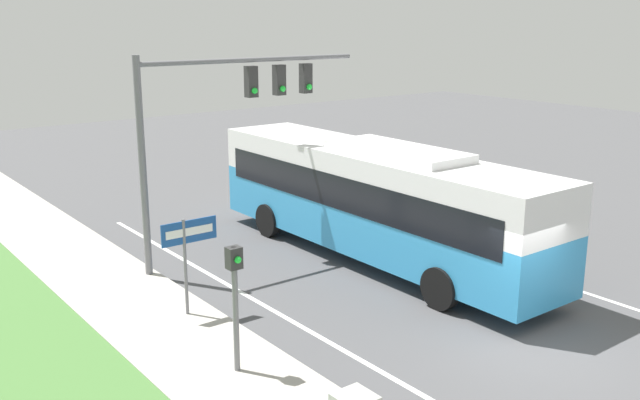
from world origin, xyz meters
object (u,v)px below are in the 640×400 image
at_px(bus, 374,196).
at_px(pedestrian_signal, 235,288).
at_px(signal_gantry, 225,108).
at_px(street_sign, 188,246).

relative_size(bus, pedestrian_signal, 4.54).
height_order(signal_gantry, pedestrian_signal, signal_gantry).
xyz_separation_m(signal_gantry, street_sign, (-2.93, -3.15, -2.73)).
relative_size(bus, signal_gantry, 1.71).
distance_m(bus, street_sign, 6.39).
xyz_separation_m(bus, signal_gantry, (-3.43, 2.62, 2.57)).
height_order(signal_gantry, street_sign, signal_gantry).
distance_m(pedestrian_signal, street_sign, 3.23).
bearing_deg(pedestrian_signal, signal_gantry, 60.78).
height_order(bus, street_sign, bus).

